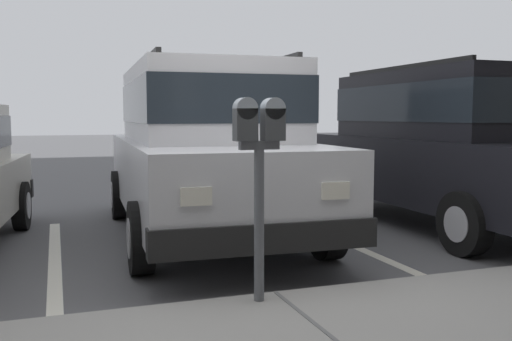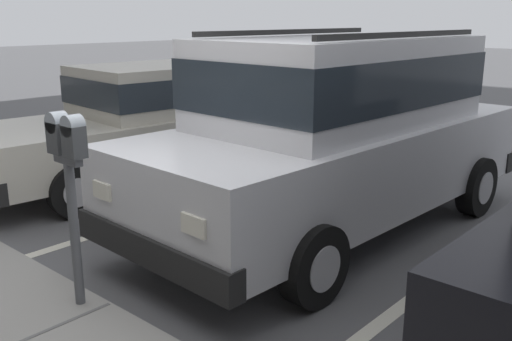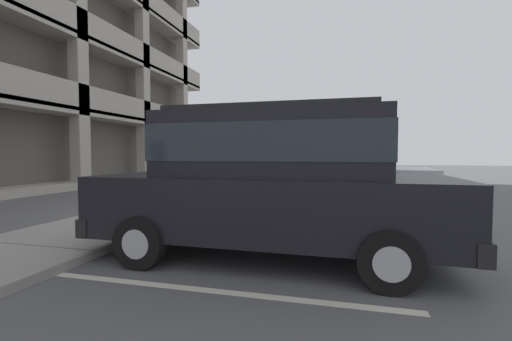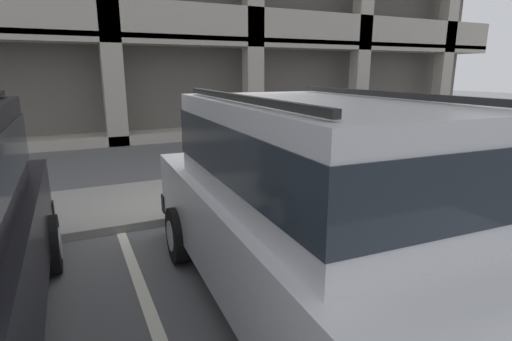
# 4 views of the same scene
# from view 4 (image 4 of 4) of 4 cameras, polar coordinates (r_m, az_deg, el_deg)

# --- Properties ---
(ground_plane) EXTENTS (80.00, 80.00, 0.10)m
(ground_plane) POSITION_cam_4_polar(r_m,az_deg,el_deg) (6.13, -3.96, -7.65)
(ground_plane) COLOR #565659
(sidewalk) EXTENTS (40.00, 2.20, 0.12)m
(sidewalk) POSITION_cam_4_polar(r_m,az_deg,el_deg) (7.25, -7.74, -3.36)
(sidewalk) COLOR gray
(sidewalk) RESTS_ON ground_plane
(parking_stall_lines) EXTENTS (12.39, 4.80, 0.01)m
(parking_stall_lines) POSITION_cam_4_polar(r_m,az_deg,el_deg) (5.75, 16.02, -9.13)
(parking_stall_lines) COLOR silver
(parking_stall_lines) RESTS_ON ground_plane
(silver_suv) EXTENTS (2.16, 4.85, 2.03)m
(silver_suv) POSITION_cam_4_polar(r_m,az_deg,el_deg) (3.59, 7.92, -4.28)
(silver_suv) COLOR silver
(silver_suv) RESTS_ON ground_plane
(dark_hatchback) EXTENTS (2.15, 4.62, 1.54)m
(dark_hatchback) POSITION_cam_4_polar(r_m,az_deg,el_deg) (5.89, 32.72, -1.89)
(dark_hatchback) COLOR beige
(dark_hatchback) RESTS_ON ground_plane
(parking_meter_near) EXTENTS (0.35, 0.12, 1.42)m
(parking_meter_near) POSITION_cam_4_polar(r_m,az_deg,el_deg) (6.17, -3.82, 4.35)
(parking_meter_near) COLOR #595B60
(parking_meter_near) RESTS_ON sidewalk
(fire_hydrant) EXTENTS (0.30, 0.30, 0.70)m
(fire_hydrant) POSITION_cam_4_polar(r_m,az_deg,el_deg) (9.04, 22.01, 1.84)
(fire_hydrant) COLOR red
(fire_hydrant) RESTS_ON sidewalk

